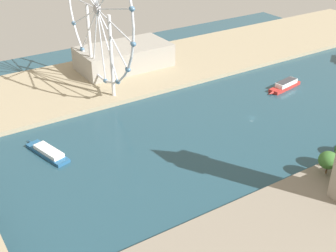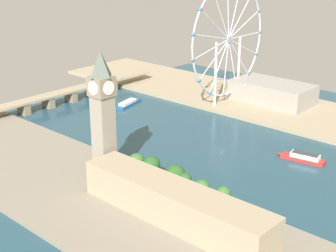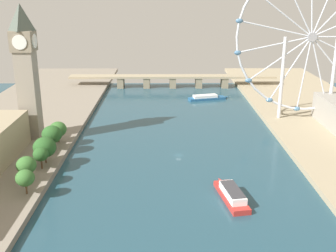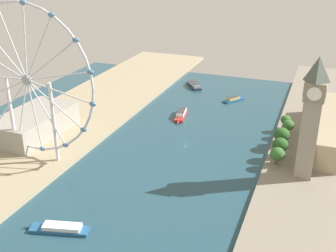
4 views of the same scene
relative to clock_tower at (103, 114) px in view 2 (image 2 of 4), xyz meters
name	(u,v)px [view 2 (image 2 of 4)]	position (x,y,z in m)	size (l,w,h in m)	color
ground_plane	(222,150)	(88.34, -23.21, -44.13)	(384.80, 384.80, 0.00)	#234756
riverbank_left	(107,202)	(-19.06, -23.21, -42.63)	(90.00, 520.00, 3.00)	gray
riverbank_right	(297,112)	(195.74, -23.21, -42.63)	(90.00, 520.00, 3.00)	tan
clock_tower	(103,114)	(0.00, 0.00, 0.00)	(13.38, 13.38, 78.86)	gray
parliament_block	(175,203)	(-9.88, -65.59, -31.39)	(22.00, 115.18, 19.49)	tan
tree_row_embankment	(171,173)	(18.24, -37.55, -32.74)	(12.89, 74.77, 14.15)	#513823
ferris_wheel	(229,40)	(178.81, 38.94, 14.13)	(103.68, 3.20, 107.54)	silver
riverside_hall	(272,92)	(205.12, 7.33, -32.29)	(38.54, 72.03, 17.68)	gray
river_bridge	(71,93)	(88.34, 150.01, -35.86)	(196.80, 13.64, 11.57)	tan
tour_boat_1	(129,103)	(116.65, 102.52, -42.40)	(37.15, 15.63, 4.12)	#235684
tour_boat_3	(303,157)	(110.20, -75.14, -41.68)	(12.63, 34.59, 5.87)	#B22D28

